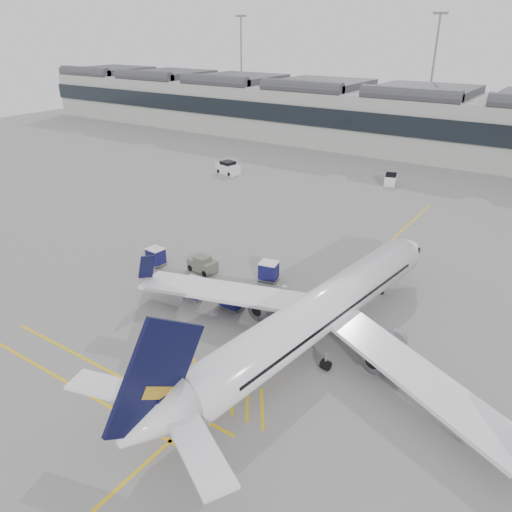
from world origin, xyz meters
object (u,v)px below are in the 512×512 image
Objects in this scene: belt_loader at (326,310)px; pushback_tug at (203,265)px; ramp_agent_a at (261,274)px; airliner_main at (314,316)px; ramp_agent_b at (223,291)px; baggage_cart_a at (233,297)px.

pushback_tug is (-14.30, 0.81, 0.18)m from belt_loader.
ramp_agent_a is 6.30m from pushback_tug.
belt_loader is (-1.28, 4.71, -2.31)m from airliner_main.
ramp_agent_b is at bearing -130.27° from ramp_agent_a.
airliner_main reaches higher than pushback_tug.
airliner_main reaches higher than ramp_agent_b.
pushback_tug is (-6.91, 4.25, -0.36)m from baggage_cart_a.
belt_loader is at bearing -165.49° from ramp_agent_b.
belt_loader reaches higher than pushback_tug.
pushback_tug is (-5.29, 3.46, -0.15)m from ramp_agent_b.
baggage_cart_a is 1.27× the size of ramp_agent_a.
baggage_cart_a is 0.66× the size of pushback_tug.
ramp_agent_b is (-0.84, -4.91, 0.07)m from ramp_agent_a.
belt_loader is 8.47m from ramp_agent_a.
baggage_cart_a is (-7.38, -3.44, 0.54)m from belt_loader.
pushback_tug is at bearing 162.74° from ramp_agent_a.
airliner_main is 12.11× the size of pushback_tug.
ramp_agent_b reaches higher than pushback_tug.
airliner_main is 21.29× the size of ramp_agent_b.
airliner_main reaches higher than baggage_cart_a.
ramp_agent_b is at bearing 175.49° from airliner_main.
belt_loader is 14.32m from pushback_tug.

